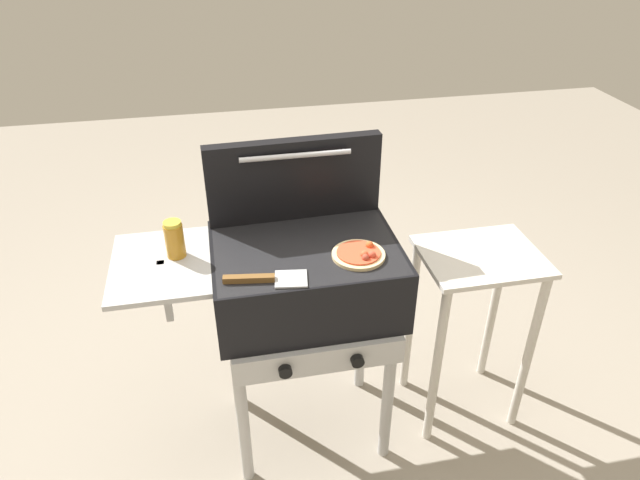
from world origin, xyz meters
TOP-DOWN VIEW (x-y plane):
  - ground_plane at (0.00, 0.00)m, footprint 8.00×8.00m
  - grill at (-0.01, -0.00)m, footprint 0.96×0.53m
  - grill_lid_open at (0.00, 0.21)m, footprint 0.63×0.09m
  - pizza_pepperoni at (0.16, -0.10)m, footprint 0.18×0.18m
  - sauce_jar at (-0.43, 0.03)m, footprint 0.06×0.06m
  - spatula at (-0.15, -0.17)m, footprint 0.27×0.10m
  - prep_table at (0.66, 0.00)m, footprint 0.44×0.36m

SIDE VIEW (x-z plane):
  - ground_plane at x=0.00m, z-range 0.00..0.00m
  - prep_table at x=0.66m, z-range 0.16..0.95m
  - grill at x=-0.01m, z-range 0.31..1.21m
  - spatula at x=-0.15m, z-range 0.90..0.92m
  - pizza_pepperoni at x=0.16m, z-range 0.89..0.93m
  - sauce_jar at x=-0.43m, z-range 0.90..1.03m
  - grill_lid_open at x=0.00m, z-range 0.90..1.20m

